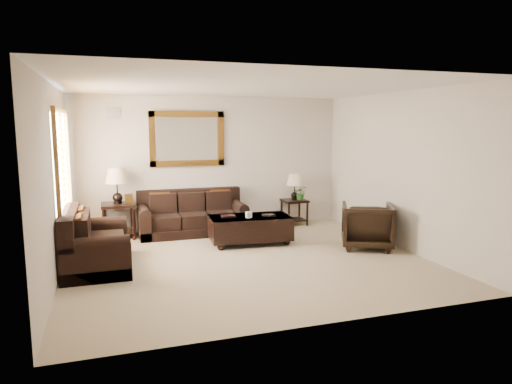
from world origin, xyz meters
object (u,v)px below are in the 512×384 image
object	(u,v)px
sofa	(192,218)
coffee_table	(250,227)
loveseat	(92,247)
end_table_right	(295,192)
end_table_left	(117,192)
armchair	(367,223)

from	to	relation	value
sofa	coffee_table	xyz separation A→B (m)	(0.85, -1.10, 0.00)
loveseat	end_table_right	xyz separation A→B (m)	(4.05, 1.86, 0.38)
end_table_left	armchair	world-z (taller)	end_table_left
sofa	loveseat	bearing A→B (deg)	-136.18
end_table_left	end_table_right	bearing A→B (deg)	0.91
loveseat	end_table_left	size ratio (longest dim) A/B	1.19
end_table_left	coffee_table	world-z (taller)	end_table_left
loveseat	end_table_right	bearing A→B (deg)	-65.27
end_table_right	coffee_table	bearing A→B (deg)	-138.45
coffee_table	end_table_right	bearing A→B (deg)	45.96
sofa	armchair	distance (m)	3.37
end_table_left	end_table_right	distance (m)	3.63
end_table_left	armchair	distance (m)	4.61
end_table_right	sofa	bearing A→B (deg)	-176.83
armchair	loveseat	bearing A→B (deg)	23.41
sofa	end_table_right	bearing A→B (deg)	3.17
end_table_left	armchair	bearing A→B (deg)	-26.92
coffee_table	armchair	xyz separation A→B (m)	(1.85, -0.91, 0.12)
end_table_left	coffee_table	xyz separation A→B (m)	(2.24, -1.17, -0.56)
end_table_left	loveseat	bearing A→B (deg)	-103.20
coffee_table	armchair	size ratio (longest dim) A/B	1.76
sofa	coffee_table	size ratio (longest dim) A/B	1.37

